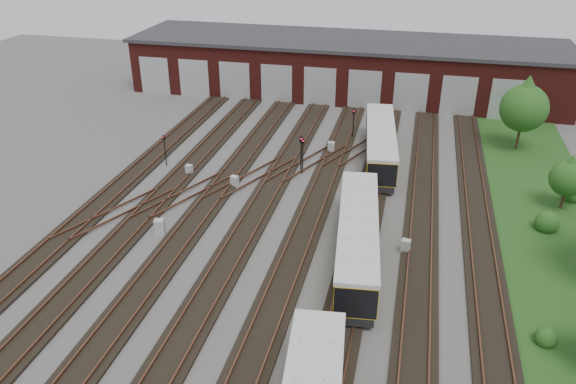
# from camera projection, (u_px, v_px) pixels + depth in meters

# --- Properties ---
(ground) EXTENTS (120.00, 120.00, 0.00)m
(ground) POSITION_uv_depth(u_px,v_px,m) (249.00, 285.00, 34.04)
(ground) COLOR #484643
(ground) RESTS_ON ground
(track_network) EXTENTS (30.40, 70.00, 0.33)m
(track_network) POSITION_uv_depth(u_px,v_px,m) (249.00, 277.00, 34.54)
(track_network) COLOR black
(track_network) RESTS_ON ground
(maintenance_shed) EXTENTS (51.00, 12.50, 6.35)m
(maintenance_shed) POSITION_uv_depth(u_px,v_px,m) (345.00, 66.00, 67.08)
(maintenance_shed) COLOR #521714
(maintenance_shed) RESTS_ON ground
(grass_verge) EXTENTS (8.00, 55.00, 0.05)m
(grass_verge) POSITION_uv_depth(u_px,v_px,m) (554.00, 238.00, 38.76)
(grass_verge) COLOR #1B4517
(grass_verge) RESTS_ON ground
(metro_train) EXTENTS (3.89, 45.76, 2.81)m
(metro_train) POSITION_uv_depth(u_px,v_px,m) (358.00, 237.00, 35.52)
(metro_train) COLOR black
(metro_train) RESTS_ON ground
(signal_mast_0) EXTENTS (0.25, 0.23, 2.85)m
(signal_mast_0) POSITION_uv_depth(u_px,v_px,m) (165.00, 147.00, 48.53)
(signal_mast_0) COLOR black
(signal_mast_0) RESTS_ON ground
(signal_mast_1) EXTENTS (0.31, 0.30, 3.33)m
(signal_mast_1) POSITION_uv_depth(u_px,v_px,m) (301.00, 150.00, 47.12)
(signal_mast_1) COLOR black
(signal_mast_1) RESTS_ON ground
(signal_mast_2) EXTENTS (0.27, 0.26, 2.99)m
(signal_mast_2) POSITION_uv_depth(u_px,v_px,m) (354.00, 120.00, 54.19)
(signal_mast_2) COLOR black
(signal_mast_2) RESTS_ON ground
(signal_mast_3) EXTENTS (0.27, 0.26, 3.15)m
(signal_mast_3) POSITION_uv_depth(u_px,v_px,m) (303.00, 152.00, 47.11)
(signal_mast_3) COLOR black
(signal_mast_3) RESTS_ON ground
(relay_cabinet_0) EXTENTS (0.59, 0.51, 0.88)m
(relay_cabinet_0) POSITION_uv_depth(u_px,v_px,m) (189.00, 170.00, 47.60)
(relay_cabinet_0) COLOR #B0B3B5
(relay_cabinet_0) RESTS_ON ground
(relay_cabinet_1) EXTENTS (0.70, 0.64, 0.96)m
(relay_cabinet_1) POSITION_uv_depth(u_px,v_px,m) (235.00, 182.00, 45.49)
(relay_cabinet_1) COLOR #B0B3B5
(relay_cabinet_1) RESTS_ON ground
(relay_cabinet_2) EXTENTS (0.79, 0.71, 1.12)m
(relay_cabinet_2) POSITION_uv_depth(u_px,v_px,m) (160.00, 227.00, 39.01)
(relay_cabinet_2) COLOR #B0B3B5
(relay_cabinet_2) RESTS_ON ground
(relay_cabinet_3) EXTENTS (0.67, 0.58, 1.03)m
(relay_cabinet_3) POSITION_uv_depth(u_px,v_px,m) (331.00, 147.00, 51.72)
(relay_cabinet_3) COLOR #B0B3B5
(relay_cabinet_3) RESTS_ON ground
(relay_cabinet_4) EXTENTS (0.67, 0.60, 0.96)m
(relay_cabinet_4) POSITION_uv_depth(u_px,v_px,m) (406.00, 246.00, 36.98)
(relay_cabinet_4) COLOR #B0B3B5
(relay_cabinet_4) RESTS_ON ground
(tree_0) EXTENTS (4.28, 4.28, 7.10)m
(tree_0) POSITION_uv_depth(u_px,v_px,m) (525.00, 103.00, 50.53)
(tree_0) COLOR #382819
(tree_0) RESTS_ON ground
(tree_1) EXTENTS (2.70, 2.70, 4.48)m
(tree_1) POSITION_uv_depth(u_px,v_px,m) (569.00, 174.00, 41.16)
(tree_1) COLOR #382819
(tree_1) RESTS_ON ground
(bush_0) EXTENTS (1.16, 1.16, 1.16)m
(bush_0) POSITION_uv_depth(u_px,v_px,m) (547.00, 335.00, 29.26)
(bush_0) COLOR #1F4B15
(bush_0) RESTS_ON ground
(bush_1) EXTENTS (1.67, 1.67, 1.67)m
(bush_1) POSITION_uv_depth(u_px,v_px,m) (548.00, 219.00, 39.37)
(bush_1) COLOR #1F4B15
(bush_1) RESTS_ON ground
(bush_2) EXTENTS (1.39, 1.39, 1.39)m
(bush_2) POSITION_uv_depth(u_px,v_px,m) (573.00, 193.00, 43.28)
(bush_2) COLOR #1F4B15
(bush_2) RESTS_ON ground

